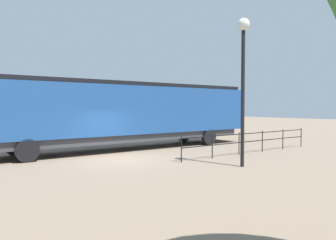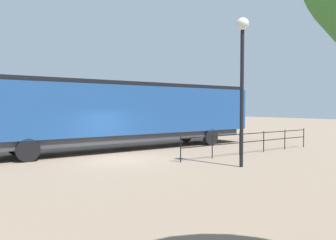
# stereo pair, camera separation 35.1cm
# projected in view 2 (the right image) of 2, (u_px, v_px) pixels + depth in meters

# --- Properties ---
(ground_plane) EXTENTS (120.00, 120.00, 0.00)m
(ground_plane) POSITION_uv_depth(u_px,v_px,m) (120.00, 160.00, 15.80)
(ground_plane) COLOR #84705B
(locomotive) EXTENTS (3.01, 18.15, 4.04)m
(locomotive) POSITION_uv_depth(u_px,v_px,m) (132.00, 112.00, 19.87)
(locomotive) COLOR navy
(locomotive) RESTS_ON ground_plane
(lamp_post) EXTENTS (0.54, 0.54, 6.36)m
(lamp_post) POSITION_uv_depth(u_px,v_px,m) (242.00, 60.00, 13.73)
(lamp_post) COLOR black
(lamp_post) RESTS_ON ground_plane
(platform_fence) EXTENTS (0.05, 10.02, 1.21)m
(platform_fence) POSITION_uv_depth(u_px,v_px,m) (252.00, 139.00, 17.87)
(platform_fence) COLOR black
(platform_fence) RESTS_ON ground_plane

